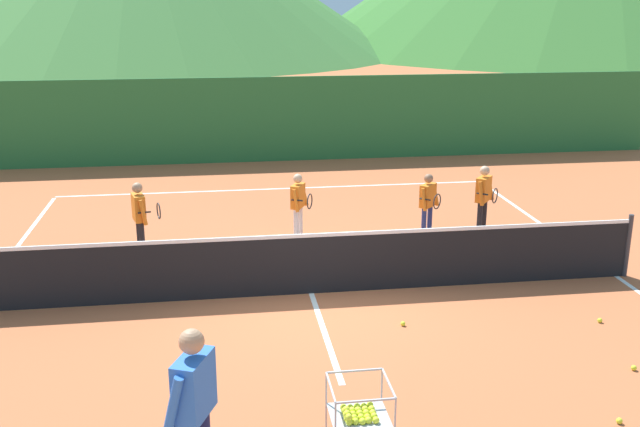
# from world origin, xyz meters

# --- Properties ---
(ground_plane) EXTENTS (120.00, 120.00, 0.00)m
(ground_plane) POSITION_xyz_m (0.00, 0.00, 0.00)
(ground_plane) COLOR #BC6038
(line_baseline_far) EXTENTS (10.10, 0.08, 0.01)m
(line_baseline_far) POSITION_xyz_m (0.00, 6.41, 0.00)
(line_baseline_far) COLOR white
(line_baseline_far) RESTS_ON ground
(line_sideline_east) EXTENTS (0.08, 12.59, 0.01)m
(line_sideline_east) POSITION_xyz_m (5.05, 0.00, 0.00)
(line_sideline_east) COLOR white
(line_sideline_east) RESTS_ON ground
(line_service_center) EXTENTS (0.08, 5.64, 0.01)m
(line_service_center) POSITION_xyz_m (0.00, 0.00, 0.00)
(line_service_center) COLOR white
(line_service_center) RESTS_ON ground
(tennis_net) EXTENTS (10.47, 0.08, 1.05)m
(tennis_net) POSITION_xyz_m (0.00, 0.00, 0.50)
(tennis_net) COLOR #333338
(tennis_net) RESTS_ON ground
(instructor) EXTENTS (0.49, 0.83, 1.66)m
(instructor) POSITION_xyz_m (-1.65, -4.54, 1.00)
(instructor) COLOR #191E4C
(instructor) RESTS_ON ground
(student_0) EXTENTS (0.54, 0.58, 1.34)m
(student_0) POSITION_xyz_m (-2.73, 2.09, 0.81)
(student_0) COLOR black
(student_0) RESTS_ON ground
(student_1) EXTENTS (0.41, 0.70, 1.26)m
(student_1) POSITION_xyz_m (0.11, 2.63, 0.76)
(student_1) COLOR silver
(student_1) RESTS_ON ground
(student_2) EXTENTS (0.46, 0.67, 1.24)m
(student_2) POSITION_xyz_m (2.52, 2.36, 0.75)
(student_2) COLOR navy
(student_2) RESTS_ON ground
(student_3) EXTENTS (0.48, 0.71, 1.35)m
(student_3) POSITION_xyz_m (3.62, 2.41, 0.81)
(student_3) COLOR black
(student_3) RESTS_ON ground
(ball_cart) EXTENTS (0.58, 0.58, 0.90)m
(ball_cart) POSITION_xyz_m (-0.12, -4.37, 0.58)
(ball_cart) COLOR #B7B7BC
(ball_cart) RESTS_ON ground
(tennis_ball_1) EXTENTS (0.07, 0.07, 0.07)m
(tennis_ball_1) POSITION_xyz_m (3.62, -2.97, 0.03)
(tennis_ball_1) COLOR yellow
(tennis_ball_1) RESTS_ON ground
(tennis_ball_2) EXTENTS (0.07, 0.07, 0.07)m
(tennis_ball_2) POSITION_xyz_m (2.82, -4.04, 0.03)
(tennis_ball_2) COLOR yellow
(tennis_ball_2) RESTS_ON ground
(tennis_ball_4) EXTENTS (0.07, 0.07, 0.07)m
(tennis_ball_4) POSITION_xyz_m (1.12, -1.34, 0.03)
(tennis_ball_4) COLOR yellow
(tennis_ball_4) RESTS_ON ground
(tennis_ball_6) EXTENTS (0.07, 0.07, 0.07)m
(tennis_ball_6) POSITION_xyz_m (3.89, -1.63, 0.03)
(tennis_ball_6) COLOR yellow
(tennis_ball_6) RESTS_ON ground
(windscreen_fence) EXTENTS (22.23, 0.08, 2.31)m
(windscreen_fence) POSITION_xyz_m (0.00, 9.47, 1.16)
(windscreen_fence) COLOR #286B33
(windscreen_fence) RESTS_ON ground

